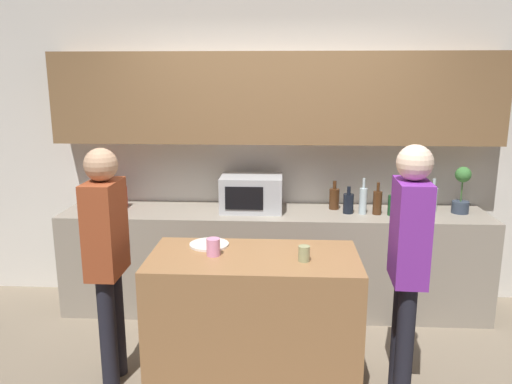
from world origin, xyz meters
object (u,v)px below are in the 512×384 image
(cup_0, at_px, (304,254))
(person_center, at_px, (107,249))
(person_left, at_px, (408,253))
(toaster, at_px, (110,198))
(potted_plant, at_px, (462,190))
(microwave, at_px, (252,193))
(bottle_5, at_px, (408,204))
(bottle_2, at_px, (363,200))
(bottle_3, at_px, (377,202))
(bottle_1, at_px, (348,203))
(plate_on_island, at_px, (209,244))
(bottle_7, at_px, (433,199))
(cup_1, at_px, (213,247))
(bottle_6, at_px, (420,201))
(bottle_4, at_px, (392,205))
(bottle_0, at_px, (334,198))

(cup_0, distance_m, person_center, 1.25)
(cup_0, bearing_deg, person_left, 2.78)
(toaster, distance_m, potted_plant, 3.00)
(microwave, bearing_deg, bottle_5, -3.32)
(bottle_2, relative_size, bottle_3, 1.12)
(bottle_1, xyz_separation_m, plate_on_island, (-1.03, -0.97, -0.05))
(bottle_1, relative_size, bottle_3, 0.85)
(bottle_1, relative_size, bottle_7, 0.79)
(bottle_2, xyz_separation_m, bottle_3, (0.12, -0.01, -0.01))
(potted_plant, bearing_deg, cup_1, -147.78)
(potted_plant, distance_m, bottle_6, 0.36)
(plate_on_island, xyz_separation_m, cup_1, (0.05, -0.18, 0.05))
(potted_plant, distance_m, cup_1, 2.28)
(bottle_1, distance_m, person_left, 1.21)
(bottle_4, relative_size, plate_on_island, 0.90)
(bottle_1, height_order, bottle_4, bottle_4)
(bottle_0, xyz_separation_m, bottle_3, (0.34, -0.16, 0.01))
(bottle_2, distance_m, bottle_4, 0.24)
(bottle_1, height_order, cup_1, bottle_1)
(bottle_4, xyz_separation_m, bottle_6, (0.24, 0.09, 0.01))
(toaster, xyz_separation_m, plate_on_island, (1.02, -1.03, -0.06))
(bottle_3, xyz_separation_m, plate_on_island, (-1.27, -0.95, -0.07))
(bottle_7, height_order, plate_on_island, bottle_7)
(toaster, xyz_separation_m, bottle_2, (2.17, -0.07, 0.03))
(cup_0, height_order, person_center, person_center)
(bottle_3, relative_size, bottle_6, 1.04)
(bottle_7, bearing_deg, bottle_3, -168.62)
(bottle_1, height_order, bottle_5, bottle_5)
(bottle_5, height_order, person_center, person_center)
(toaster, height_order, bottle_1, bottle_1)
(bottle_3, bearing_deg, cup_1, -137.03)
(potted_plant, xyz_separation_m, bottle_3, (-0.71, -0.08, -0.09))
(bottle_1, bearing_deg, plate_on_island, -136.82)
(bottle_1, bearing_deg, bottle_7, 6.01)
(toaster, xyz_separation_m, bottle_3, (2.29, -0.08, 0.01))
(microwave, height_order, bottle_4, microwave)
(toaster, height_order, bottle_6, bottle_6)
(microwave, distance_m, cup_1, 1.22)
(bottle_5, bearing_deg, bottle_4, -169.86)
(bottle_6, bearing_deg, toaster, 179.66)
(bottle_4, bearing_deg, bottle_3, 169.61)
(bottle_3, relative_size, bottle_5, 1.12)
(microwave, distance_m, plate_on_island, 1.06)
(bottle_5, distance_m, plate_on_island, 1.80)
(bottle_6, bearing_deg, bottle_5, -150.90)
(potted_plant, relative_size, person_left, 0.24)
(bottle_6, bearing_deg, bottle_4, -160.65)
(cup_1, bearing_deg, potted_plant, 32.22)
(plate_on_island, height_order, person_left, person_left)
(bottle_3, height_order, bottle_6, bottle_3)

